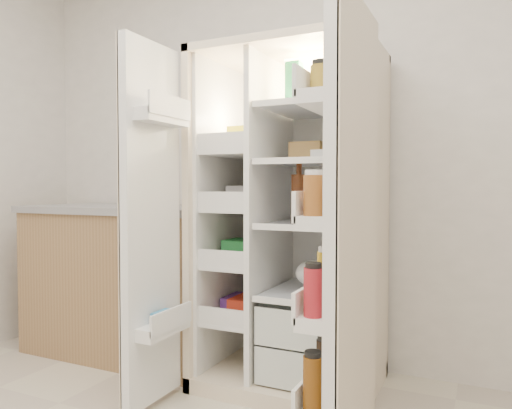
% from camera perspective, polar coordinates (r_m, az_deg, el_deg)
% --- Properties ---
extents(wall_back, '(4.00, 0.02, 2.70)m').
position_cam_1_polar(wall_back, '(3.02, 5.78, 7.33)').
color(wall_back, beige).
rests_on(wall_back, floor).
extents(refrigerator, '(0.92, 0.70, 1.80)m').
position_cam_1_polar(refrigerator, '(2.67, 4.82, -5.06)').
color(refrigerator, beige).
rests_on(refrigerator, floor).
extents(freezer_door, '(0.15, 0.40, 1.72)m').
position_cam_1_polar(freezer_door, '(2.38, -12.18, -2.37)').
color(freezer_door, white).
rests_on(freezer_door, floor).
extents(fridge_door, '(0.17, 0.58, 1.72)m').
position_cam_1_polar(fridge_door, '(1.86, 10.71, -4.13)').
color(fridge_door, white).
rests_on(fridge_door, floor).
extents(kitchen_counter, '(1.31, 0.70, 0.95)m').
position_cam_1_polar(kitchen_counter, '(3.29, -14.70, -8.42)').
color(kitchen_counter, olive).
rests_on(kitchen_counter, floor).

